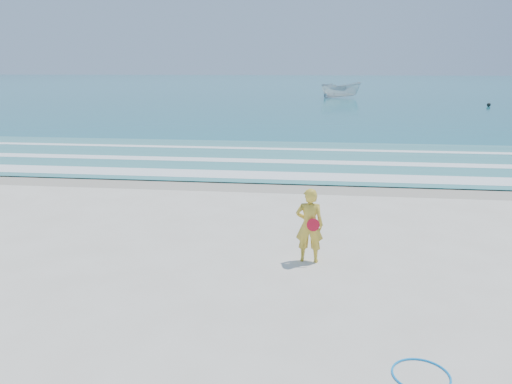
# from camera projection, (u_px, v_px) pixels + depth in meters

# --- Properties ---
(ground) EXTENTS (400.00, 400.00, 0.00)m
(ground) POSITION_uv_depth(u_px,v_px,m) (208.00, 298.00, 9.11)
(ground) COLOR silver
(ground) RESTS_ON ground
(wet_sand) EXTENTS (400.00, 2.40, 0.00)m
(wet_sand) POSITION_uv_depth(u_px,v_px,m) (263.00, 184.00, 17.76)
(wet_sand) COLOR #B2A893
(wet_sand) RESTS_ON ground
(ocean) EXTENTS (400.00, 190.00, 0.04)m
(ocean) POSITION_uv_depth(u_px,v_px,m) (311.00, 84.00, 110.06)
(ocean) COLOR #19727F
(ocean) RESTS_ON ground
(shallow) EXTENTS (400.00, 10.00, 0.01)m
(shallow) POSITION_uv_depth(u_px,v_px,m) (275.00, 158.00, 22.56)
(shallow) COLOR #59B7AD
(shallow) RESTS_ON ocean
(foam_near) EXTENTS (400.00, 1.40, 0.01)m
(foam_near) POSITION_uv_depth(u_px,v_px,m) (266.00, 175.00, 19.00)
(foam_near) COLOR white
(foam_near) RESTS_ON shallow
(foam_mid) EXTENTS (400.00, 0.90, 0.01)m
(foam_mid) POSITION_uv_depth(u_px,v_px,m) (273.00, 161.00, 21.79)
(foam_mid) COLOR white
(foam_mid) RESTS_ON shallow
(foam_far) EXTENTS (400.00, 0.60, 0.01)m
(foam_far) POSITION_uv_depth(u_px,v_px,m) (279.00, 149.00, 24.96)
(foam_far) COLOR white
(foam_far) RESTS_ON shallow
(hoop) EXTENTS (0.94, 0.94, 0.03)m
(hoop) POSITION_uv_depth(u_px,v_px,m) (421.00, 375.00, 6.83)
(hoop) COLOR #0C89E3
(hoop) RESTS_ON ground
(boat) EXTENTS (5.43, 3.12, 1.97)m
(boat) POSITION_uv_depth(u_px,v_px,m) (341.00, 90.00, 63.26)
(boat) COLOR silver
(boat) RESTS_ON ocean
(buoy) EXTENTS (0.38, 0.38, 0.38)m
(buoy) POSITION_uv_depth(u_px,v_px,m) (489.00, 105.00, 50.26)
(buoy) COLOR black
(buoy) RESTS_ON ocean
(woman) EXTENTS (0.61, 0.43, 1.63)m
(woman) POSITION_uv_depth(u_px,v_px,m) (309.00, 225.00, 10.63)
(woman) COLOR gold
(woman) RESTS_ON ground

